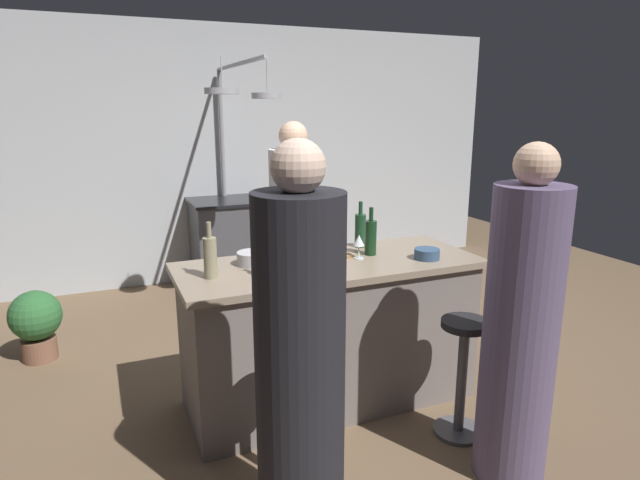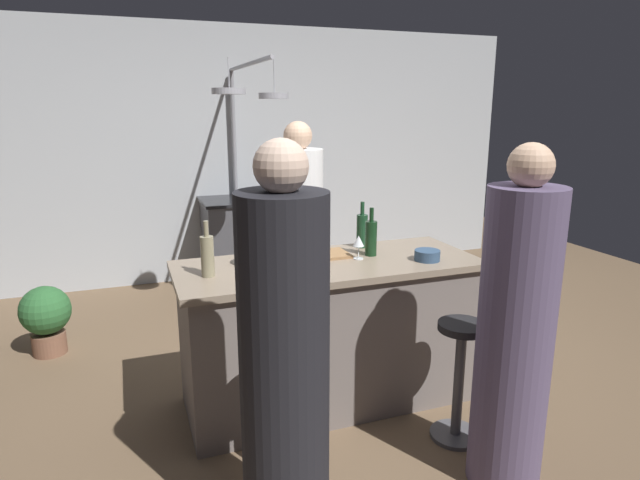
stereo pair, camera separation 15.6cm
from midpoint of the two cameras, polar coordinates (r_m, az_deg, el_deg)
ground_plane at (r=3.55m, az=2.18°, el=-16.44°), size 9.00×9.00×0.00m
back_wall at (r=5.82m, az=-8.55°, el=8.93°), size 6.40×0.16×2.60m
kitchen_island at (r=3.34m, az=2.25°, el=-9.74°), size 1.80×0.72×0.90m
stove_range at (r=5.57m, az=-7.39°, el=-0.16°), size 0.80×0.64×0.89m
chef at (r=3.99m, az=-1.13°, el=-0.69°), size 0.36×0.36×1.70m
bar_stool_left at (r=2.71m, az=-2.69°, el=-17.66°), size 0.28×0.28×0.68m
guest_left at (r=2.19m, az=-1.69°, el=-13.66°), size 0.36×0.36×1.69m
bar_stool_right at (r=3.13m, az=15.94°, el=-13.64°), size 0.28×0.28×0.68m
guest_right at (r=2.72m, az=21.50°, el=-9.36°), size 0.35×0.35×1.65m
overhead_pot_rack at (r=4.88m, az=-7.18°, el=12.08°), size 0.59×1.57×2.17m
potted_plant at (r=4.45m, az=-26.13°, el=-7.22°), size 0.36×0.36×0.52m
cutting_board at (r=3.31m, az=1.60°, el=-1.60°), size 0.32×0.22×0.02m
pepper_mill at (r=2.96m, az=0.35°, el=-1.55°), size 0.05×0.05×0.21m
wine_bottle_red at (r=3.33m, az=6.76°, el=0.28°), size 0.07×0.07×0.30m
wine_bottle_rose at (r=2.85m, az=-3.30°, el=-1.67°), size 0.07×0.07×0.33m
wine_bottle_green at (r=3.51m, az=5.73°, el=1.06°), size 0.07×0.07×0.30m
wine_bottle_white at (r=2.94m, az=-10.36°, el=-1.60°), size 0.07×0.07×0.31m
wine_glass_by_chef at (r=3.24m, az=5.46°, el=-0.23°), size 0.07×0.07×0.15m
wine_glass_near_right_guest at (r=3.01m, az=-4.64°, el=-1.30°), size 0.07×0.07×0.15m
mixing_bowl_steel at (r=3.16m, az=-5.84°, el=-1.85°), size 0.19×0.19×0.08m
mixing_bowl_blue at (r=3.29m, az=12.61°, el=-1.60°), size 0.15×0.15×0.06m
mixing_bowl_wooden at (r=3.11m, az=-1.93°, el=-2.22°), size 0.16×0.16×0.06m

